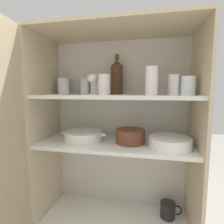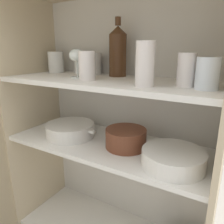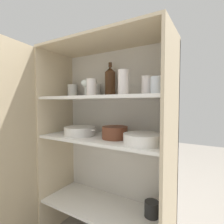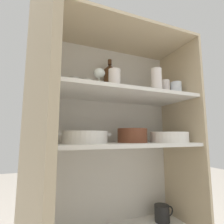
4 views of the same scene
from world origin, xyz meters
TOP-DOWN VIEW (x-y plane):
  - cupboard_back_panel at (0.00, 0.37)m, footprint 0.95×0.02m
  - cupboard_side_left at (-0.47, 0.18)m, footprint 0.02×0.40m
  - cupboard_side_right at (0.47, 0.18)m, footprint 0.02×0.40m
  - cupboard_top_panel at (0.00, 0.18)m, footprint 0.95×0.40m
  - shelf_board_lower at (0.00, 0.18)m, footprint 0.91×0.36m
  - shelf_board_middle at (0.00, 0.18)m, footprint 0.91×0.36m
  - shelf_board_upper at (0.00, 0.18)m, footprint 0.91×0.36m
  - cupboard_door at (-0.44, -0.25)m, footprint 0.09×0.47m
  - tumbler_glass_0 at (0.40, 0.13)m, footprint 0.07×0.07m
  - tumbler_glass_1 at (0.21, 0.08)m, footprint 0.06×0.06m
  - tumbler_glass_2 at (-0.05, 0.11)m, footprint 0.07×0.07m
  - tumbler_glass_3 at (-0.24, 0.31)m, footprint 0.07×0.07m
  - tumbler_glass_4 at (-0.15, 0.31)m, footprint 0.08×0.08m
  - tumbler_glass_5 at (0.33, 0.15)m, footprint 0.06×0.06m
  - tumbler_glass_6 at (-0.38, 0.28)m, footprint 0.08×0.08m
  - wine_glass_0 at (-0.13, 0.15)m, footprint 0.07×0.07m
  - wine_bottle at (-0.01, 0.29)m, footprint 0.08×0.08m
  - plate_stack_white at (0.32, 0.12)m, footprint 0.23×0.23m
  - mixing_bowl_large at (0.09, 0.18)m, footprint 0.18×0.18m
  - casserole_dish at (-0.20, 0.16)m, footprint 0.29×0.24m
  - coffee_mug_primary at (0.34, 0.25)m, footprint 0.14×0.09m

SIDE VIEW (x-z plane):
  - shelf_board_lower at x=0.00m, z-range 0.29..0.31m
  - coffee_mug_primary at x=0.34m, z-range 0.31..0.40m
  - cupboard_back_panel at x=0.00m, z-range 0.00..1.46m
  - cupboard_side_left at x=-0.47m, z-range 0.00..1.46m
  - cupboard_side_right at x=0.47m, z-range 0.00..1.46m
  - cupboard_door at x=-0.44m, z-range 0.00..1.46m
  - shelf_board_middle at x=0.00m, z-range 0.79..0.81m
  - plate_stack_white at x=0.32m, z-range 0.81..0.87m
  - casserole_dish at x=-0.20m, z-range 0.81..0.87m
  - mixing_bowl_large at x=0.09m, z-range 0.81..0.90m
  - shelf_board_upper at x=0.00m, z-range 1.08..1.10m
  - tumbler_glass_0 at x=0.40m, z-range 1.10..1.20m
  - tumbler_glass_4 at x=-0.15m, z-range 1.10..1.20m
  - tumbler_glass_3 at x=-0.24m, z-range 1.10..1.21m
  - tumbler_glass_6 at x=-0.38m, z-range 1.10..1.21m
  - tumbler_glass_5 at x=0.33m, z-range 1.10..1.21m
  - tumbler_glass_2 at x=-0.05m, z-range 1.10..1.22m
  - tumbler_glass_1 at x=0.21m, z-range 1.10..1.25m
  - wine_glass_0 at x=-0.13m, z-range 1.13..1.25m
  - wine_bottle at x=-0.01m, z-range 1.09..1.34m
  - cupboard_top_panel at x=0.00m, z-range 1.46..1.48m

